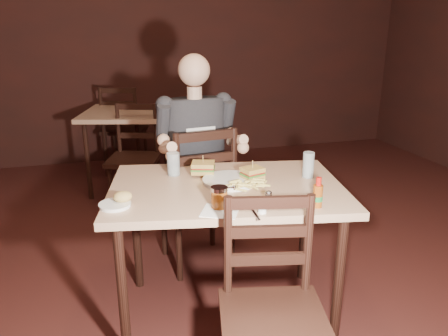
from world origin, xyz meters
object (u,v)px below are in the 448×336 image
object	(u,v)px
chair_far	(196,196)
chair_near	(274,320)
main_table	(227,200)
bg_table	(127,120)
bg_chair_near	(134,159)
dinner_plate	(230,181)
side_plate	(115,206)
bg_chair_far	(125,129)
hot_sauce	(318,192)
glass_left	(173,164)
diner	(197,129)
syrup_dispenser	(219,197)
glass_right	(308,165)

from	to	relation	value
chair_far	chair_near	xyz separation A→B (m)	(0.03, -1.29, -0.03)
main_table	chair_far	distance (m)	0.63
bg_table	bg_chair_near	world-z (taller)	bg_chair_near
dinner_plate	side_plate	world-z (taller)	dinner_plate
chair_near	side_plate	bearing A→B (deg)	147.10
chair_near	bg_chair_far	bearing A→B (deg)	108.29
hot_sauce	glass_left	bearing A→B (deg)	131.68
diner	glass_left	size ratio (longest dim) A/B	7.09
dinner_plate	side_plate	distance (m)	0.62
chair_far	bg_chair_far	distance (m)	2.19
side_plate	syrup_dispenser	bearing A→B (deg)	-17.61
bg_table	glass_left	world-z (taller)	glass_left
bg_chair_near	glass_right	size ratio (longest dim) A/B	6.49
chair_near	hot_sauce	distance (m)	0.60
diner	glass_right	world-z (taller)	diner
hot_sauce	chair_far	bearing A→B (deg)	109.86
chair_near	glass_left	size ratio (longest dim) A/B	7.18
main_table	glass_left	bearing A→B (deg)	133.80
chair_far	bg_chair_near	size ratio (longest dim) A/B	1.07
side_plate	bg_table	bearing A→B (deg)	84.77
chair_near	bg_chair_near	distance (m)	2.38
hot_sauce	side_plate	size ratio (longest dim) A/B	1.00
bg_chair_near	hot_sauce	size ratio (longest dim) A/B	6.35
diner	glass_left	distance (m)	0.39
main_table	diner	bearing A→B (deg)	92.96
glass_left	chair_far	bearing A→B (deg)	60.85
chair_far	chair_near	world-z (taller)	chair_far
bg_chair_near	hot_sauce	bearing A→B (deg)	-53.28
diner	bg_table	bearing A→B (deg)	94.50
hot_sauce	main_table	bearing A→B (deg)	130.22
diner	dinner_plate	size ratio (longest dim) A/B	3.20
chair_far	side_plate	world-z (taller)	chair_far
dinner_plate	glass_right	distance (m)	0.44
glass_left	hot_sauce	xyz separation A→B (m)	(0.55, -0.62, 0.01)
bg_chair_far	glass_right	size ratio (longest dim) A/B	6.83
chair_near	syrup_dispenser	size ratio (longest dim) A/B	8.98
bg_chair_near	diner	xyz separation A→B (m)	(0.32, -1.11, 0.50)
chair_near	diner	world-z (taller)	diner
chair_far	side_plate	bearing A→B (deg)	46.99
bg_table	dinner_plate	size ratio (longest dim) A/B	3.51
main_table	bg_table	world-z (taller)	same
bg_chair_far	side_plate	bearing A→B (deg)	103.62
glass_left	side_plate	size ratio (longest dim) A/B	0.89
bg_chair_far	bg_chair_near	distance (m)	1.10
bg_chair_far	syrup_dispenser	world-z (taller)	bg_chair_far
chair_near	bg_chair_near	xyz separation A→B (m)	(-0.35, 2.35, -0.00)
bg_chair_near	glass_right	bearing A→B (deg)	-45.28
hot_sauce	syrup_dispenser	world-z (taller)	hot_sauce
main_table	glass_right	distance (m)	0.49
diner	hot_sauce	bearing A→B (deg)	-76.08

